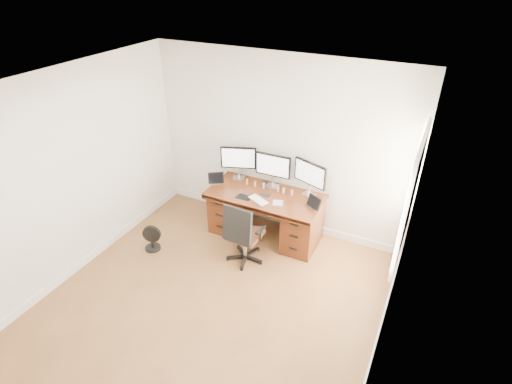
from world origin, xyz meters
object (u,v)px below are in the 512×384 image
at_px(monitor_center, 273,166).
at_px(keyboard, 258,200).
at_px(desk, 266,213).
at_px(floor_fan, 151,238).
at_px(office_chair, 243,243).

bearing_deg(monitor_center, keyboard, -93.34).
relative_size(desk, monitor_center, 3.09).
distance_m(desk, floor_fan, 1.74).
distance_m(floor_fan, monitor_center, 2.08).
bearing_deg(monitor_center, desk, -91.28).
xyz_separation_m(floor_fan, monitor_center, (1.35, 1.30, 0.90)).
relative_size(desk, office_chair, 1.77).
height_order(floor_fan, keyboard, keyboard).
height_order(desk, office_chair, office_chair).
height_order(office_chair, floor_fan, office_chair).
distance_m(desk, office_chair, 0.71).
xyz_separation_m(desk, office_chair, (-0.01, -0.70, -0.09)).
xyz_separation_m(desk, floor_fan, (-1.35, -1.06, -0.21)).
height_order(office_chair, monitor_center, monitor_center).
bearing_deg(office_chair, monitor_center, 91.59).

